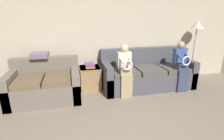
# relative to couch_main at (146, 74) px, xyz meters

# --- Properties ---
(wall_back) EXTENTS (7.77, 0.06, 2.55)m
(wall_back) POSITION_rel_couch_main_xyz_m (-1.15, 0.49, 0.94)
(wall_back) COLOR beige
(wall_back) RESTS_ON ground_plane
(couch_main) EXTENTS (2.24, 0.92, 0.94)m
(couch_main) POSITION_rel_couch_main_xyz_m (0.00, 0.00, 0.00)
(couch_main) COLOR #4C4C56
(couch_main) RESTS_ON ground_plane
(couch_side) EXTENTS (1.45, 0.93, 0.86)m
(couch_side) POSITION_rel_couch_main_xyz_m (-2.40, -0.16, -0.02)
(couch_side) COLOR #70665B
(couch_side) RESTS_ON ground_plane
(child_left_seated) EXTENTS (0.31, 0.38, 1.16)m
(child_left_seated) POSITION_rel_couch_main_xyz_m (-0.69, -0.39, 0.32)
(child_left_seated) COLOR tan
(child_left_seated) RESTS_ON ground_plane
(child_right_seated) EXTENTS (0.30, 0.37, 1.17)m
(child_right_seated) POSITION_rel_couch_main_xyz_m (0.69, -0.39, 0.31)
(child_right_seated) COLOR #384260
(child_right_seated) RESTS_ON ground_plane
(side_shelf) EXTENTS (0.50, 0.51, 0.55)m
(side_shelf) POSITION_rel_couch_main_xyz_m (-1.40, 0.18, -0.05)
(side_shelf) COLOR #9E7A51
(side_shelf) RESTS_ON ground_plane
(book_stack) EXTENTS (0.22, 0.30, 0.10)m
(book_stack) POSITION_rel_couch_main_xyz_m (-1.40, 0.19, 0.27)
(book_stack) COLOR orange
(book_stack) RESTS_ON side_shelf
(floor_lamp) EXTENTS (0.34, 0.34, 1.62)m
(floor_lamp) POSITION_rel_couch_main_xyz_m (1.43, 0.18, 1.06)
(floor_lamp) COLOR #2D2B28
(floor_lamp) RESTS_ON ground_plane
(throw_pillow) EXTENTS (0.37, 0.37, 0.10)m
(throw_pillow) POSITION_rel_couch_main_xyz_m (-2.50, 0.17, 0.58)
(throw_pillow) COLOR slate
(throw_pillow) RESTS_ON couch_side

